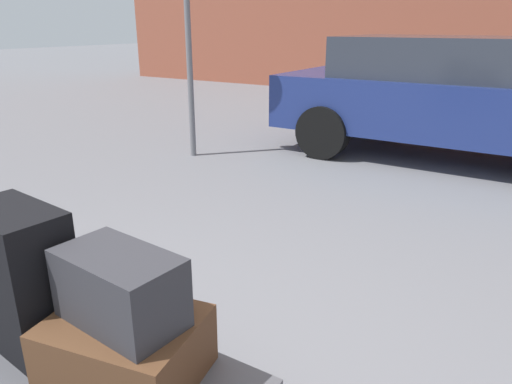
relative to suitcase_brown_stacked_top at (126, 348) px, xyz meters
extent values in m
cylinder|color=black|center=(-0.58, 0.16, -0.34)|extent=(0.24, 0.06, 0.24)
cube|color=#51331E|center=(0.00, 0.00, 0.00)|extent=(0.59, 0.50, 0.24)
cube|color=black|center=(-0.49, -0.06, 0.17)|extent=(0.46, 0.29, 0.57)
cube|color=#2D2D33|center=(0.00, 0.00, 0.25)|extent=(0.47, 0.29, 0.25)
cube|color=navy|center=(0.26, 5.13, 0.18)|extent=(4.30, 1.81, 0.64)
cube|color=#2D333D|center=(0.01, 5.13, 0.73)|extent=(2.41, 1.59, 0.46)
cylinder|color=black|center=(-1.16, 5.98, -0.14)|extent=(0.64, 0.22, 0.64)
cylinder|color=black|center=(-1.16, 4.28, -0.14)|extent=(0.64, 0.22, 0.64)
cylinder|color=slate|center=(-2.58, 3.54, 0.75)|extent=(0.07, 0.07, 2.42)
camera|label=1|loc=(1.15, -0.96, 1.10)|focal=33.44mm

